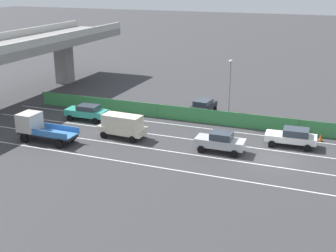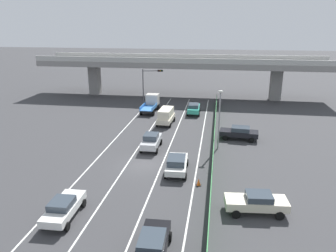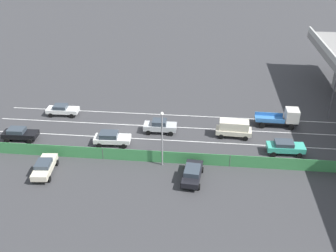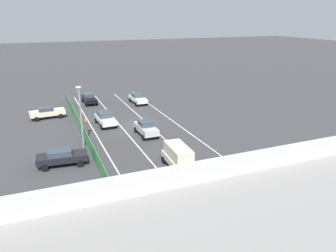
{
  "view_description": "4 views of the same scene",
  "coord_description": "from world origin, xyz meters",
  "px_view_note": "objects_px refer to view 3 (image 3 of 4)",
  "views": [
    {
      "loc": [
        -35.23,
        -4.35,
        14.5
      ],
      "look_at": [
        -2.16,
        8.59,
        2.45
      ],
      "focal_mm": 47.58,
      "sensor_mm": 36.0,
      "label": 1
    },
    {
      "loc": [
        6.97,
        -29.01,
        13.6
      ],
      "look_at": [
        1.2,
        7.68,
        1.75
      ],
      "focal_mm": 34.66,
      "sensor_mm": 36.0,
      "label": 2
    },
    {
      "loc": [
        43.33,
        10.03,
        25.07
      ],
      "look_at": [
        1.93,
        5.76,
        2.15
      ],
      "focal_mm": 41.12,
      "sensor_mm": 36.0,
      "label": 3
    },
    {
      "loc": [
        11.16,
        38.75,
        13.39
      ],
      "look_at": [
        -1.67,
        7.69,
        1.96
      ],
      "focal_mm": 34.74,
      "sensor_mm": 36.0,
      "label": 4
    }
  ],
  "objects_px": {
    "car_sedan_white": "(62,110)",
    "car_hatchback_white": "(111,138)",
    "flatbed_truck_blue": "(285,117)",
    "street_lamp": "(162,134)",
    "parked_sedan_dark": "(192,173)",
    "car_sedan_black": "(19,133)",
    "car_sedan_silver": "(160,126)",
    "traffic_cone": "(88,151)",
    "car_van_cream": "(234,128)",
    "parked_sedan_cream": "(44,167)",
    "car_taxi_teal": "(285,147)"
  },
  "relations": [
    {
      "from": "car_van_cream",
      "to": "car_taxi_teal",
      "type": "bearing_deg",
      "value": 59.94
    },
    {
      "from": "car_sedan_white",
      "to": "parked_sedan_cream",
      "type": "xyz_separation_m",
      "value": [
        13.89,
        2.9,
        0.02
      ]
    },
    {
      "from": "car_sedan_black",
      "to": "parked_sedan_dark",
      "type": "relative_size",
      "value": 0.94
    },
    {
      "from": "flatbed_truck_blue",
      "to": "car_sedan_black",
      "type": "bearing_deg",
      "value": -78.13
    },
    {
      "from": "car_sedan_silver",
      "to": "parked_sedan_dark",
      "type": "relative_size",
      "value": 0.91
    },
    {
      "from": "car_hatchback_white",
      "to": "parked_sedan_dark",
      "type": "relative_size",
      "value": 0.96
    },
    {
      "from": "car_van_cream",
      "to": "car_hatchback_white",
      "type": "relative_size",
      "value": 1.01
    },
    {
      "from": "flatbed_truck_blue",
      "to": "parked_sedan_dark",
      "type": "height_order",
      "value": "flatbed_truck_blue"
    },
    {
      "from": "street_lamp",
      "to": "traffic_cone",
      "type": "relative_size",
      "value": 10.34
    },
    {
      "from": "car_sedan_white",
      "to": "traffic_cone",
      "type": "height_order",
      "value": "car_sedan_white"
    },
    {
      "from": "car_sedan_silver",
      "to": "flatbed_truck_blue",
      "type": "relative_size",
      "value": 0.76
    },
    {
      "from": "parked_sedan_dark",
      "to": "street_lamp",
      "type": "bearing_deg",
      "value": -125.46
    },
    {
      "from": "car_sedan_black",
      "to": "car_sedan_silver",
      "type": "height_order",
      "value": "car_sedan_silver"
    },
    {
      "from": "car_hatchback_white",
      "to": "flatbed_truck_blue",
      "type": "xyz_separation_m",
      "value": [
        -7.01,
        21.99,
        0.38
      ]
    },
    {
      "from": "car_sedan_silver",
      "to": "traffic_cone",
      "type": "distance_m",
      "value": 9.89
    },
    {
      "from": "car_van_cream",
      "to": "car_sedan_black",
      "type": "distance_m",
      "value": 27.15
    },
    {
      "from": "parked_sedan_dark",
      "to": "parked_sedan_cream",
      "type": "bearing_deg",
      "value": -88.43
    },
    {
      "from": "car_hatchback_white",
      "to": "car_taxi_teal",
      "type": "xyz_separation_m",
      "value": [
        -0.08,
        21.03,
        0.0
      ]
    },
    {
      "from": "flatbed_truck_blue",
      "to": "street_lamp",
      "type": "relative_size",
      "value": 0.84
    },
    {
      "from": "parked_sedan_cream",
      "to": "car_sedan_silver",
      "type": "bearing_deg",
      "value": 132.12
    },
    {
      "from": "car_van_cream",
      "to": "car_taxi_teal",
      "type": "relative_size",
      "value": 1.02
    },
    {
      "from": "car_sedan_black",
      "to": "car_sedan_silver",
      "type": "bearing_deg",
      "value": 102.03
    },
    {
      "from": "parked_sedan_dark",
      "to": "car_sedan_white",
      "type": "bearing_deg",
      "value": -125.17
    },
    {
      "from": "car_sedan_black",
      "to": "flatbed_truck_blue",
      "type": "distance_m",
      "value": 34.53
    },
    {
      "from": "car_hatchback_white",
      "to": "car_taxi_teal",
      "type": "bearing_deg",
      "value": 90.23
    },
    {
      "from": "traffic_cone",
      "to": "flatbed_truck_blue",
      "type": "bearing_deg",
      "value": 110.84
    },
    {
      "from": "flatbed_truck_blue",
      "to": "car_sedan_silver",
      "type": "bearing_deg",
      "value": -78.3
    },
    {
      "from": "car_sedan_silver",
      "to": "traffic_cone",
      "type": "relative_size",
      "value": 6.6
    },
    {
      "from": "car_sedan_white",
      "to": "car_taxi_teal",
      "type": "height_order",
      "value": "car_taxi_teal"
    },
    {
      "from": "car_sedan_black",
      "to": "car_sedan_silver",
      "type": "relative_size",
      "value": 1.03
    },
    {
      "from": "flatbed_truck_blue",
      "to": "traffic_cone",
      "type": "height_order",
      "value": "flatbed_truck_blue"
    },
    {
      "from": "car_hatchback_white",
      "to": "parked_sedan_cream",
      "type": "distance_m",
      "value": 8.97
    },
    {
      "from": "car_sedan_silver",
      "to": "car_hatchback_white",
      "type": "bearing_deg",
      "value": -57.17
    },
    {
      "from": "car_sedan_white",
      "to": "street_lamp",
      "type": "bearing_deg",
      "value": 54.89
    },
    {
      "from": "car_van_cream",
      "to": "parked_sedan_cream",
      "type": "bearing_deg",
      "value": -63.91
    },
    {
      "from": "flatbed_truck_blue",
      "to": "parked_sedan_dark",
      "type": "xyz_separation_m",
      "value": [
        13.34,
        -11.69,
        -0.4
      ]
    },
    {
      "from": "car_sedan_black",
      "to": "street_lamp",
      "type": "xyz_separation_m",
      "value": [
        3.73,
        18.58,
        3.21
      ]
    },
    {
      "from": "car_sedan_white",
      "to": "parked_sedan_cream",
      "type": "relative_size",
      "value": 0.96
    },
    {
      "from": "car_hatchback_white",
      "to": "street_lamp",
      "type": "bearing_deg",
      "value": 60.63
    },
    {
      "from": "car_hatchback_white",
      "to": "parked_sedan_cream",
      "type": "height_order",
      "value": "car_hatchback_white"
    },
    {
      "from": "car_sedan_silver",
      "to": "parked_sedan_cream",
      "type": "relative_size",
      "value": 0.91
    },
    {
      "from": "car_van_cream",
      "to": "car_sedan_black",
      "type": "height_order",
      "value": "car_van_cream"
    },
    {
      "from": "car_van_cream",
      "to": "car_sedan_black",
      "type": "relative_size",
      "value": 1.03
    },
    {
      "from": "car_sedan_black",
      "to": "car_hatchback_white",
      "type": "height_order",
      "value": "car_hatchback_white"
    },
    {
      "from": "traffic_cone",
      "to": "car_van_cream",
      "type": "bearing_deg",
      "value": 108.26
    },
    {
      "from": "flatbed_truck_blue",
      "to": "car_van_cream",
      "type": "bearing_deg",
      "value": -63.03
    },
    {
      "from": "car_sedan_silver",
      "to": "car_hatchback_white",
      "type": "xyz_separation_m",
      "value": [
        3.62,
        -5.61,
        -0.03
      ]
    },
    {
      "from": "car_hatchback_white",
      "to": "street_lamp",
      "type": "relative_size",
      "value": 0.68
    },
    {
      "from": "car_sedan_silver",
      "to": "car_taxi_teal",
      "type": "height_order",
      "value": "car_sedan_silver"
    },
    {
      "from": "car_sedan_white",
      "to": "car_hatchback_white",
      "type": "distance_m",
      "value": 11.31
    }
  ]
}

